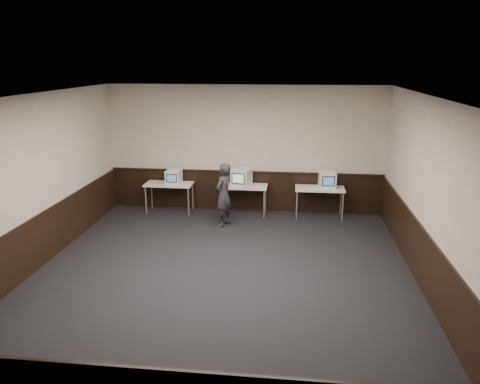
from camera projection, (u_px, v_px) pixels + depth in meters
name	position (u px, v px, depth m)	size (l,w,h in m)	color
floor	(221.00, 277.00, 8.45)	(8.00, 8.00, 0.00)	black
ceiling	(219.00, 97.00, 7.58)	(8.00, 8.00, 0.00)	white
back_wall	(245.00, 149.00, 11.84)	(7.00, 7.00, 0.00)	beige
front_wall	(152.00, 312.00, 4.19)	(7.00, 7.00, 0.00)	beige
left_wall	(28.00, 186.00, 8.40)	(8.00, 8.00, 0.00)	beige
right_wall	(432.00, 198.00, 7.63)	(8.00, 8.00, 0.00)	beige
wainscot_back	(245.00, 191.00, 12.12)	(6.98, 0.04, 1.00)	black
wainscot_left	(36.00, 243.00, 8.70)	(0.04, 7.98, 1.00)	black
wainscot_right	(424.00, 260.00, 7.93)	(0.04, 7.98, 1.00)	black
wainscot_rail	(245.00, 172.00, 11.96)	(6.98, 0.06, 0.04)	black
desk_left	(169.00, 186.00, 11.91)	(1.20, 0.60, 0.75)	white
desk_center	(243.00, 188.00, 11.70)	(1.20, 0.60, 0.75)	white
desk_right	(320.00, 191.00, 11.50)	(1.20, 0.60, 0.75)	white
emac_left	(174.00, 177.00, 11.78)	(0.38, 0.40, 0.36)	white
emac_center	(241.00, 177.00, 11.60)	(0.53, 0.55, 0.44)	white
emac_right	(327.00, 180.00, 11.42)	(0.43, 0.46, 0.40)	white
person	(223.00, 195.00, 10.86)	(0.55, 0.36, 1.50)	#2A282E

